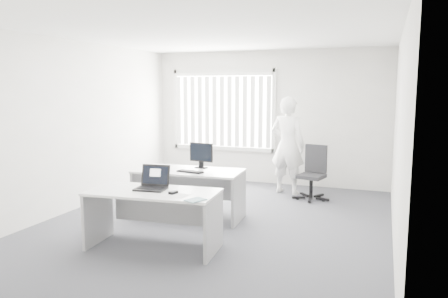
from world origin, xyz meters
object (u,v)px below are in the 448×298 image
(desk_near, at_px, (153,207))
(monitor, at_px, (201,155))
(laptop, at_px, (150,178))
(person, at_px, (288,145))
(desk_far, at_px, (189,183))
(office_chair, at_px, (312,182))

(desk_near, distance_m, monitor, 1.66)
(laptop, relative_size, monitor, 0.95)
(person, bearing_deg, monitor, 73.89)
(desk_near, height_order, laptop, laptop)
(person, distance_m, laptop, 3.61)
(desk_far, height_order, laptop, laptop)
(laptop, bearing_deg, person, 67.45)
(office_chair, xyz_separation_m, monitor, (-1.52, -1.60, 0.65))
(office_chair, bearing_deg, desk_far, -118.16)
(desk_near, xyz_separation_m, office_chair, (1.49, 3.20, -0.23))
(desk_near, relative_size, person, 0.90)
(person, bearing_deg, laptop, 85.06)
(desk_near, relative_size, laptop, 4.40)
(desk_far, distance_m, office_chair, 2.46)
(person, bearing_deg, desk_near, 86.04)
(desk_far, xyz_separation_m, office_chair, (1.63, 1.83, -0.24))
(person, bearing_deg, office_chair, 161.77)
(desk_near, height_order, desk_far, desk_far)
(office_chair, bearing_deg, desk_near, -101.38)
(person, distance_m, monitor, 2.14)
(desk_near, distance_m, desk_far, 1.38)
(desk_near, xyz_separation_m, desk_far, (-0.14, 1.37, 0.01))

